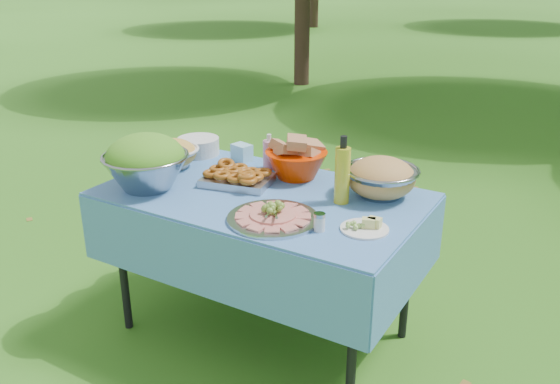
{
  "coord_description": "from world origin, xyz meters",
  "views": [
    {
      "loc": [
        1.36,
        -2.14,
        1.79
      ],
      "look_at": [
        0.1,
        0.0,
        0.79
      ],
      "focal_mm": 38.0,
      "sensor_mm": 36.0,
      "label": 1
    }
  ],
  "objects_px": {
    "picnic_table": "(263,265)",
    "salad_bowl": "(146,162)",
    "oil_bottle": "(342,170)",
    "pasta_bowl_steel": "(381,177)",
    "plate_stack": "(198,146)",
    "charcuterie_platter": "(273,210)",
    "bread_bowl": "(296,158)"
  },
  "relations": [
    {
      "from": "picnic_table",
      "to": "salad_bowl",
      "type": "height_order",
      "value": "salad_bowl"
    },
    {
      "from": "oil_bottle",
      "to": "pasta_bowl_steel",
      "type": "bearing_deg",
      "value": 53.9
    },
    {
      "from": "salad_bowl",
      "to": "picnic_table",
      "type": "bearing_deg",
      "value": 23.87
    },
    {
      "from": "picnic_table",
      "to": "oil_bottle",
      "type": "height_order",
      "value": "oil_bottle"
    },
    {
      "from": "picnic_table",
      "to": "oil_bottle",
      "type": "distance_m",
      "value": 0.65
    },
    {
      "from": "picnic_table",
      "to": "oil_bottle",
      "type": "bearing_deg",
      "value": 13.73
    },
    {
      "from": "salad_bowl",
      "to": "plate_stack",
      "type": "bearing_deg",
      "value": 101.61
    },
    {
      "from": "plate_stack",
      "to": "charcuterie_platter",
      "type": "height_order",
      "value": "plate_stack"
    },
    {
      "from": "salad_bowl",
      "to": "bread_bowl",
      "type": "bearing_deg",
      "value": 42.45
    },
    {
      "from": "plate_stack",
      "to": "bread_bowl",
      "type": "xyz_separation_m",
      "value": [
        0.64,
        -0.04,
        0.06
      ]
    },
    {
      "from": "salad_bowl",
      "to": "charcuterie_platter",
      "type": "height_order",
      "value": "salad_bowl"
    },
    {
      "from": "charcuterie_platter",
      "to": "picnic_table",
      "type": "bearing_deg",
      "value": 131.0
    },
    {
      "from": "picnic_table",
      "to": "bread_bowl",
      "type": "distance_m",
      "value": 0.55
    },
    {
      "from": "charcuterie_platter",
      "to": "oil_bottle",
      "type": "xyz_separation_m",
      "value": [
        0.16,
        0.32,
        0.11
      ]
    },
    {
      "from": "pasta_bowl_steel",
      "to": "charcuterie_platter",
      "type": "xyz_separation_m",
      "value": [
        -0.28,
        -0.48,
        -0.05
      ]
    },
    {
      "from": "bread_bowl",
      "to": "pasta_bowl_steel",
      "type": "bearing_deg",
      "value": -1.85
    },
    {
      "from": "bread_bowl",
      "to": "pasta_bowl_steel",
      "type": "relative_size",
      "value": 0.9
    },
    {
      "from": "picnic_table",
      "to": "pasta_bowl_steel",
      "type": "xyz_separation_m",
      "value": [
        0.48,
        0.25,
        0.47
      ]
    },
    {
      "from": "bread_bowl",
      "to": "oil_bottle",
      "type": "distance_m",
      "value": 0.38
    },
    {
      "from": "oil_bottle",
      "to": "charcuterie_platter",
      "type": "bearing_deg",
      "value": -117.36
    },
    {
      "from": "picnic_table",
      "to": "plate_stack",
      "type": "xyz_separation_m",
      "value": [
        -0.61,
        0.31,
        0.43
      ]
    },
    {
      "from": "pasta_bowl_steel",
      "to": "charcuterie_platter",
      "type": "height_order",
      "value": "pasta_bowl_steel"
    },
    {
      "from": "charcuterie_platter",
      "to": "bread_bowl",
      "type": "bearing_deg",
      "value": 108.55
    },
    {
      "from": "pasta_bowl_steel",
      "to": "plate_stack",
      "type": "bearing_deg",
      "value": 177.05
    },
    {
      "from": "bread_bowl",
      "to": "oil_bottle",
      "type": "xyz_separation_m",
      "value": [
        0.33,
        -0.18,
        0.05
      ]
    },
    {
      "from": "salad_bowl",
      "to": "pasta_bowl_steel",
      "type": "height_order",
      "value": "salad_bowl"
    },
    {
      "from": "bread_bowl",
      "to": "plate_stack",
      "type": "bearing_deg",
      "value": 176.27
    },
    {
      "from": "pasta_bowl_steel",
      "to": "charcuterie_platter",
      "type": "bearing_deg",
      "value": -120.52
    },
    {
      "from": "charcuterie_platter",
      "to": "salad_bowl",
      "type": "bearing_deg",
      "value": 179.44
    },
    {
      "from": "oil_bottle",
      "to": "plate_stack",
      "type": "bearing_deg",
      "value": 167.28
    },
    {
      "from": "plate_stack",
      "to": "pasta_bowl_steel",
      "type": "bearing_deg",
      "value": -2.95
    },
    {
      "from": "plate_stack",
      "to": "pasta_bowl_steel",
      "type": "distance_m",
      "value": 1.09
    }
  ]
}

